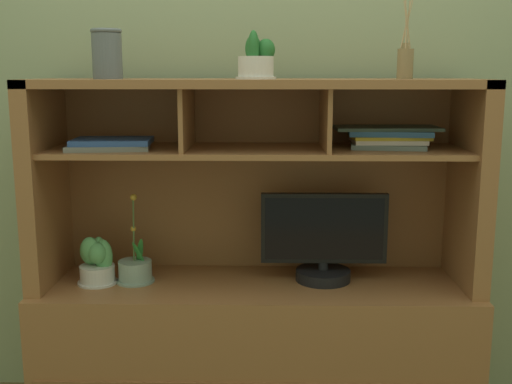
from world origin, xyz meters
The scene contains 10 objects.
back_wall centered at (0.00, 0.28, 1.40)m, with size 6.00×0.02×2.80m, color gray.
media_console centered at (0.00, 0.01, 0.41)m, with size 1.60×0.53×1.31m.
tv_monitor centered at (0.25, 0.01, 0.71)m, with size 0.47×0.21×0.33m.
potted_orchid centered at (-0.45, -0.02, 0.61)m, with size 0.14×0.14×0.33m.
potted_fern centered at (-0.59, -0.03, 0.65)m, with size 0.15×0.15×0.18m.
magazine_stack_left centered at (0.48, 0.05, 1.10)m, with size 0.38×0.28×0.07m.
magazine_stack_centre centered at (-0.51, -0.04, 1.08)m, with size 0.30×0.22×0.04m.
diffuser_bottle centered at (0.52, -0.01, 1.37)m, with size 0.06×0.06×0.27m.
potted_succulent centered at (0.00, -0.02, 1.37)m, with size 0.14×0.15×0.17m.
ceramic_vase centered at (-0.52, -0.01, 1.40)m, with size 0.11×0.11×0.17m.
Camera 1 is at (0.04, -2.25, 1.34)m, focal length 44.12 mm.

